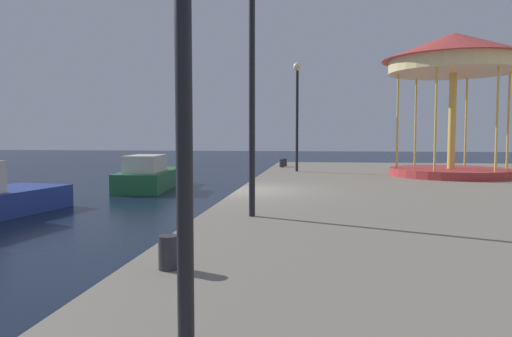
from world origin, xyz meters
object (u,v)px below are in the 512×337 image
Objects in this scene: bollard_south at (285,162)px; bollard_center at (169,252)px; motorboat_green at (150,176)px; lamp_post_mid_promenade at (252,52)px; lamp_post_far_end at (297,98)px; carousel at (454,69)px; bollard_north at (282,163)px.

bollard_center is at bearing -90.11° from bollard_south.
motorboat_green is 7.01m from bollard_south.
lamp_post_mid_promenade is at bearing 83.07° from bollard_center.
lamp_post_far_end is at bearing 88.33° from lamp_post_mid_promenade.
lamp_post_mid_promenade reaches higher than bollard_center.
motorboat_green is 13.75× the size of bollard_center.
bollard_center is (-0.04, -19.17, 0.00)m from bollard_south.
lamp_post_mid_promenade is (6.17, -11.35, 3.39)m from motorboat_green.
lamp_post_mid_promenade is 11.93m from lamp_post_far_end.
bollard_south is at bearing 143.21° from carousel.
motorboat_green is at bearing 118.55° from lamp_post_mid_promenade.
motorboat_green is 13.36m from lamp_post_mid_promenade.
carousel is at bearing -15.57° from lamp_post_far_end.
bollard_south is (-6.83, 5.11, -3.94)m from carousel.
lamp_post_far_end is (6.52, 0.58, 3.42)m from motorboat_green.
lamp_post_far_end is 16.06m from bollard_center.
motorboat_green is 16.22m from bollard_center.
bollard_center is at bearing -89.85° from bollard_north.
motorboat_green is at bearing -150.14° from bollard_north.
motorboat_green reaches higher than bollard_south.
carousel is 6.35m from lamp_post_far_end.
bollard_north is at bearing 147.80° from carousel.
lamp_post_far_end is 11.85× the size of bollard_north.
bollard_south and bollard_center have the same top height.
bollard_center is at bearing -96.93° from lamp_post_mid_promenade.
bollard_north is at bearing -96.51° from bollard_south.
lamp_post_far_end is at bearing -72.08° from bollard_north.
bollard_south is 19.17m from bollard_center.
lamp_post_far_end is (-6.05, 1.69, -0.94)m from carousel.
carousel is 13.74× the size of bollard_south.
carousel reaches higher than lamp_post_far_end.
lamp_post_far_end reaches higher than bollard_south.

